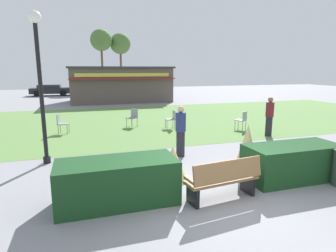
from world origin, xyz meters
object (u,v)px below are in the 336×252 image
object	(u,v)px
park_bench	(224,179)
tree_right_bg	(101,41)
parked_car_center_slot	(100,89)
parked_car_west_slot	(51,90)
cafe_chair_north	(133,116)
cafe_chair_east	(172,118)
lamppost_mid	(39,71)
person_standing	(181,131)
tree_left_bg	(120,44)
cafe_chair_center	(61,122)
person_strolling	(269,116)
food_kiosk	(120,84)
cafe_chair_west	(242,119)

from	to	relation	value
park_bench	tree_right_bg	world-z (taller)	tree_right_bg
park_bench	parked_car_center_slot	distance (m)	28.57
park_bench	parked_car_west_slot	bearing A→B (deg)	101.43
cafe_chair_north	tree_right_bg	distance (m)	25.97
cafe_chair_east	parked_car_center_slot	bearing A→B (deg)	94.97
lamppost_mid	cafe_chair_east	bearing A→B (deg)	35.79
lamppost_mid	person_standing	xyz separation A→B (m)	(4.17, -0.59, -1.93)
park_bench	tree_left_bg	world-z (taller)	tree_left_bg
lamppost_mid	cafe_chair_north	bearing A→B (deg)	53.41
lamppost_mid	cafe_chair_north	xyz separation A→B (m)	(3.61, 4.86, -2.27)
cafe_chair_center	person_strolling	bearing A→B (deg)	-20.31
cafe_chair_east	parked_car_west_slot	size ratio (longest dim) A/B	0.21
parked_car_center_slot	lamppost_mid	bearing A→B (deg)	-98.16
food_kiosk	cafe_chair_east	distance (m)	12.84
cafe_chair_east	cafe_chair_north	bearing A→B (deg)	149.63
cafe_chair_center	cafe_chair_north	xyz separation A→B (m)	(3.37, 0.67, 0.00)
cafe_chair_east	person_strolling	bearing A→B (deg)	-39.18
cafe_chair_west	person_standing	world-z (taller)	person_standing
cafe_chair_center	cafe_chair_north	bearing A→B (deg)	11.29
park_bench	cafe_chair_center	bearing A→B (deg)	114.67
food_kiosk	parked_car_west_slot	bearing A→B (deg)	129.13
person_strolling	tree_left_bg	bearing A→B (deg)	-157.03
cafe_chair_west	parked_car_west_slot	distance (m)	24.39
cafe_chair_north	parked_car_west_slot	distance (m)	20.51
food_kiosk	tree_left_bg	bearing A→B (deg)	81.18
food_kiosk	cafe_chair_center	world-z (taller)	food_kiosk
lamppost_mid	tree_left_bg	distance (m)	31.89
cafe_chair_west	cafe_chair_center	xyz separation A→B (m)	(-8.23, 1.66, 0.00)
cafe_chair_center	person_strolling	xyz separation A→B (m)	(8.58, -3.18, 0.33)
tree_left_bg	lamppost_mid	bearing A→B (deg)	-102.62
tree_right_bg	cafe_chair_west	bearing A→B (deg)	-81.47
cafe_chair_west	cafe_chair_north	xyz separation A→B (m)	(-4.85, 2.34, 0.00)
lamppost_mid	food_kiosk	xyz separation A→B (m)	(4.71, 16.64, -1.24)
cafe_chair_center	tree_left_bg	world-z (taller)	tree_left_bg
cafe_chair_center	parked_car_west_slot	xyz separation A→B (m)	(-2.05, 20.45, 0.12)
lamppost_mid	food_kiosk	size ratio (longest dim) A/B	0.50
person_strolling	tree_right_bg	bearing A→B (deg)	-151.89
lamppost_mid	person_standing	size ratio (longest dim) A/B	2.64
cafe_chair_north	parked_car_center_slot	world-z (taller)	parked_car_center_slot
cafe_chair_west	cafe_chair_north	size ratio (longest dim) A/B	1.00
lamppost_mid	parked_car_center_slot	world-z (taller)	lamppost_mid
food_kiosk	cafe_chair_north	size ratio (longest dim) A/B	9.97
park_bench	person_strolling	size ratio (longest dim) A/B	1.04
food_kiosk	cafe_chair_north	bearing A→B (deg)	-95.31
cafe_chair_east	food_kiosk	bearing A→B (deg)	92.85
person_strolling	person_standing	size ratio (longest dim) A/B	1.00
cafe_chair_west	tree_right_bg	bearing A→B (deg)	98.53
cafe_chair_north	parked_car_center_slot	distance (m)	19.78
lamppost_mid	parked_car_west_slot	size ratio (longest dim) A/B	1.04
parked_car_west_slot	person_standing	bearing A→B (deg)	-76.66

